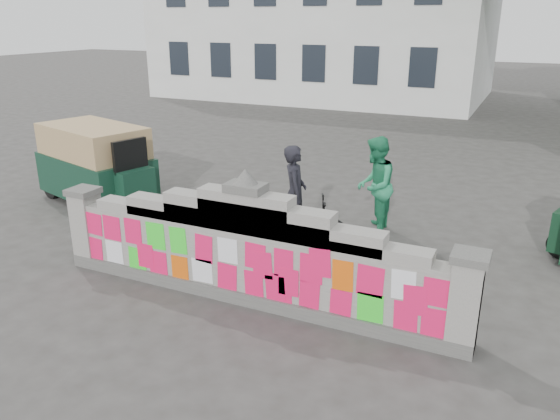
# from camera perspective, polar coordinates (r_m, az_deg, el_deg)

# --- Properties ---
(ground) EXTENTS (100.00, 100.00, 0.00)m
(ground) POSITION_cam_1_polar(r_m,az_deg,el_deg) (8.21, -3.36, -9.34)
(ground) COLOR #383533
(ground) RESTS_ON ground
(parapet_wall) EXTENTS (6.48, 0.44, 2.01)m
(parapet_wall) POSITION_cam_1_polar(r_m,az_deg,el_deg) (7.87, -3.48, -4.57)
(parapet_wall) COLOR #4C4C49
(parapet_wall) RESTS_ON ground
(building) EXTENTS (16.00, 10.00, 8.90)m
(building) POSITION_cam_1_polar(r_m,az_deg,el_deg) (30.15, 5.12, 19.58)
(building) COLOR silver
(building) RESTS_ON ground
(cyclist_bike) EXTENTS (1.99, 1.39, 0.99)m
(cyclist_bike) POSITION_cam_1_polar(r_m,az_deg,el_deg) (9.61, 1.53, -1.59)
(cyclist_bike) COLOR black
(cyclist_bike) RESTS_ON ground
(cyclist_rider) EXTENTS (0.62, 0.72, 1.68)m
(cyclist_rider) POSITION_cam_1_polar(r_m,az_deg,el_deg) (9.49, 1.55, 0.35)
(cyclist_rider) COLOR black
(cyclist_rider) RESTS_ON ground
(pedestrian) EXTENTS (0.80, 0.98, 1.88)m
(pedestrian) POSITION_cam_1_polar(r_m,az_deg,el_deg) (10.50, 9.87, 2.53)
(pedestrian) COLOR #289260
(pedestrian) RESTS_ON ground
(rickshaw_left) EXTENTS (3.22, 2.14, 1.73)m
(rickshaw_left) POSITION_cam_1_polar(r_m,az_deg,el_deg) (12.78, -18.53, 4.66)
(rickshaw_left) COLOR #113424
(rickshaw_left) RESTS_ON ground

